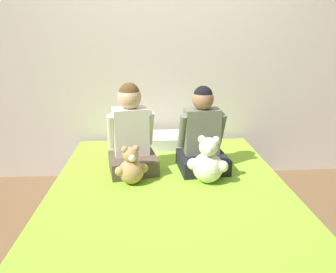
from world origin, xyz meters
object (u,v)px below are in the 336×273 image
(child_on_left, at_px, (131,135))
(teddy_bear_held_by_left_child, at_px, (131,168))
(bed, at_px, (170,210))
(teddy_bear_held_by_right_child, at_px, (208,163))
(pillow_at_headboard, at_px, (164,141))
(child_on_right, at_px, (202,137))

(child_on_left, xyz_separation_m, teddy_bear_held_by_left_child, (0.01, -0.23, -0.16))
(bed, relative_size, teddy_bear_held_by_right_child, 5.69)
(bed, bearing_deg, teddy_bear_held_by_right_child, 7.95)
(teddy_bear_held_by_left_child, relative_size, pillow_at_headboard, 0.48)
(child_on_right, height_order, pillow_at_headboard, child_on_right)
(bed, height_order, child_on_right, child_on_right)
(child_on_right, xyz_separation_m, teddy_bear_held_by_right_child, (0.00, -0.23, -0.11))
(child_on_right, xyz_separation_m, teddy_bear_held_by_left_child, (-0.51, -0.23, -0.13))
(child_on_left, distance_m, teddy_bear_held_by_left_child, 0.28)
(bed, xyz_separation_m, pillow_at_headboard, (0.00, 0.75, 0.25))
(bed, distance_m, pillow_at_headboard, 0.79)
(child_on_left, relative_size, pillow_at_headboard, 1.16)
(bed, height_order, pillow_at_headboard, pillow_at_headboard)
(child_on_right, bearing_deg, pillow_at_headboard, 112.32)
(child_on_right, bearing_deg, bed, -139.48)
(child_on_right, relative_size, pillow_at_headboard, 1.11)
(bed, xyz_separation_m, child_on_right, (0.26, 0.27, 0.44))
(teddy_bear_held_by_right_child, height_order, pillow_at_headboard, teddy_bear_held_by_right_child)
(child_on_right, distance_m, teddy_bear_held_by_right_child, 0.26)
(teddy_bear_held_by_right_child, bearing_deg, teddy_bear_held_by_left_child, -166.22)
(child_on_right, bearing_deg, teddy_bear_held_by_right_child, -95.24)
(child_on_left, xyz_separation_m, child_on_right, (0.52, -0.00, -0.03))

